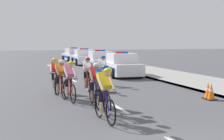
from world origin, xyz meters
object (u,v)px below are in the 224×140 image
at_px(cyclist_second, 102,88).
at_px(cyclist_sixth, 87,73).
at_px(traffic_cone_mid, 208,91).
at_px(police_car_second, 100,61).
at_px(cyclist_fifth, 60,78).
at_px(traffic_cone_near, 211,92).
at_px(cyclist_lead, 105,94).
at_px(police_car_furthest, 74,55).
at_px(cyclist_eighth, 102,70).
at_px(cyclist_third, 95,84).
at_px(cyclist_seventh, 55,75).
at_px(police_car_third, 84,58).
at_px(police_car_nearest, 121,65).
at_px(cyclist_fourth, 69,80).

height_order(cyclist_second, cyclist_sixth, same).
bearing_deg(traffic_cone_mid, police_car_second, 91.71).
height_order(cyclist_fifth, traffic_cone_near, cyclist_fifth).
bearing_deg(cyclist_second, cyclist_lead, -103.05).
bearing_deg(police_car_furthest, cyclist_lead, -99.43).
xyz_separation_m(cyclist_eighth, traffic_cone_mid, (2.84, -4.96, -0.48)).
height_order(cyclist_second, traffic_cone_mid, cyclist_second).
bearing_deg(cyclist_third, police_car_second, 73.28).
relative_size(police_car_furthest, traffic_cone_mid, 7.02).
bearing_deg(police_car_furthest, cyclist_second, -99.30).
xyz_separation_m(cyclist_lead, police_car_furthest, (4.43, 26.65, -0.11)).
height_order(cyclist_fifth, cyclist_seventh, same).
bearing_deg(police_car_second, cyclist_third, -106.72).
distance_m(police_car_third, traffic_cone_near, 19.82).
relative_size(cyclist_sixth, cyclist_seventh, 1.00).
relative_size(cyclist_second, cyclist_fifth, 1.00).
distance_m(cyclist_seventh, police_car_nearest, 7.36).
xyz_separation_m(cyclist_seventh, police_car_second, (5.04, 10.41, -0.11)).
bearing_deg(cyclist_seventh, cyclist_sixth, 7.77).
xyz_separation_m(police_car_second, traffic_cone_mid, (0.41, -13.80, -0.37)).
height_order(cyclist_lead, cyclist_second, same).
distance_m(cyclist_seventh, cyclist_eighth, 3.05).
height_order(cyclist_sixth, police_car_nearest, police_car_nearest).
height_order(cyclist_lead, police_car_furthest, police_car_furthest).
xyz_separation_m(police_car_furthest, traffic_cone_mid, (0.41, -24.60, -0.37)).
xyz_separation_m(police_car_third, traffic_cone_near, (0.37, -19.81, -0.37)).
relative_size(cyclist_lead, cyclist_fourth, 1.00).
height_order(police_car_second, traffic_cone_mid, police_car_second).
height_order(cyclist_lead, cyclist_fifth, same).
relative_size(cyclist_second, cyclist_fourth, 1.00).
bearing_deg(cyclist_fifth, traffic_cone_near, -23.85).
distance_m(cyclist_lead, police_car_nearest, 11.67).
bearing_deg(cyclist_second, cyclist_eighth, 73.64).
xyz_separation_m(police_car_nearest, police_car_furthest, (0.00, 15.85, 0.00)).
distance_m(cyclist_fifth, police_car_furthest, 23.04).
relative_size(cyclist_sixth, cyclist_eighth, 1.00).
xyz_separation_m(police_car_third, police_car_furthest, (0.00, 5.05, 0.00)).
xyz_separation_m(traffic_cone_near, traffic_cone_mid, (0.04, 0.26, 0.00)).
bearing_deg(police_car_third, police_car_nearest, -90.00).
distance_m(cyclist_third, police_car_third, 20.00).
distance_m(cyclist_eighth, police_car_furthest, 19.79).
relative_size(cyclist_seventh, cyclist_eighth, 1.00).
distance_m(cyclist_sixth, police_car_nearest, 6.26).
bearing_deg(cyclist_third, cyclist_lead, -97.64).
distance_m(cyclist_sixth, police_car_furthest, 21.30).
xyz_separation_m(cyclist_sixth, cyclist_eighth, (1.12, 1.36, 0.00)).
bearing_deg(police_car_furthest, police_car_nearest, -90.01).
bearing_deg(cyclist_sixth, traffic_cone_near, -44.56).
bearing_deg(cyclist_third, traffic_cone_mid, 0.21).
relative_size(traffic_cone_near, traffic_cone_mid, 1.00).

